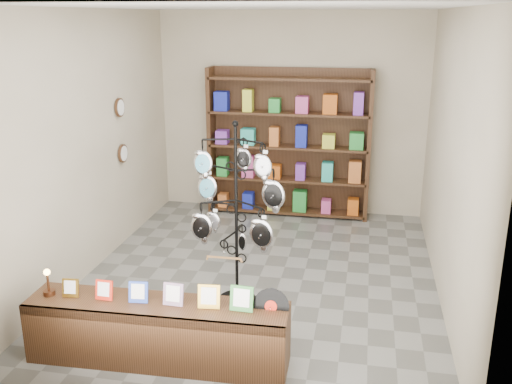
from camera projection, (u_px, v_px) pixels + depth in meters
The scene contains 6 objects.
ground at pixel (260, 276), 6.66m from camera, with size 5.00×5.00×0.00m, color slate.
room_envelope at pixel (260, 119), 6.12m from camera, with size 5.00×5.00×5.00m.
display_tree at pixel (236, 201), 5.77m from camera, with size 1.00×0.87×1.94m.
front_shelf at pixel (158, 332), 4.96m from camera, with size 2.29×0.54×0.81m.
back_shelving at pixel (288, 148), 8.51m from camera, with size 2.42×0.36×2.20m.
wall_clocks at pixel (121, 131), 7.33m from camera, with size 0.03×0.24×0.84m.
Camera 1 is at (1.12, -5.97, 2.91)m, focal length 40.00 mm.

